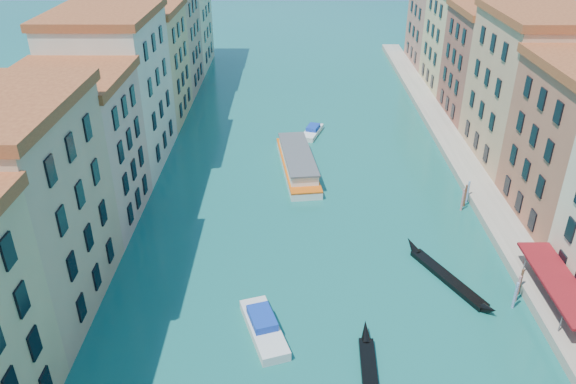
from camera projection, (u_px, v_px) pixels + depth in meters
name	position (u px, v px, depth m)	size (l,w,h in m)	color
left_bank_palazzos	(101.00, 112.00, 70.31)	(12.80, 128.40, 21.00)	beige
right_bank_palazzos	(547.00, 111.00, 70.31)	(12.80, 128.40, 21.00)	#973C31
quay	(472.00, 177.00, 74.76)	(4.00, 140.00, 1.00)	gray
mooring_poles_right	(570.00, 383.00, 42.58)	(1.44, 54.24, 3.20)	#5A301F
vaporetto_far	(298.00, 162.00, 77.12)	(6.21, 18.04, 2.63)	silver
gondola_far	(446.00, 276.00, 55.84)	(7.00, 12.52, 1.92)	black
motorboat_mid	(264.00, 327.00, 49.02)	(4.79, 8.17, 1.62)	silver
motorboat_far	(312.00, 131.00, 88.68)	(3.91, 6.75, 1.33)	white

